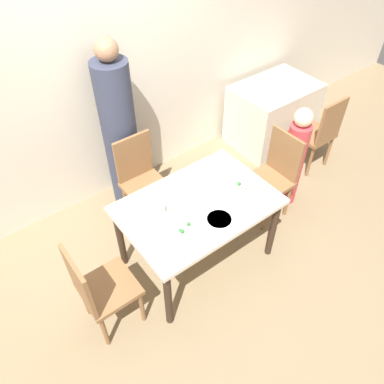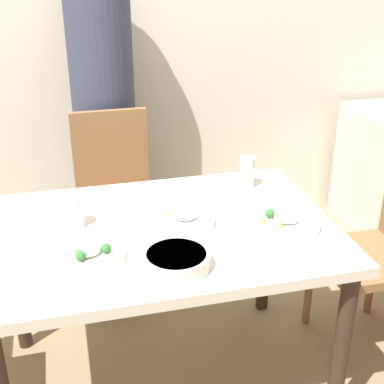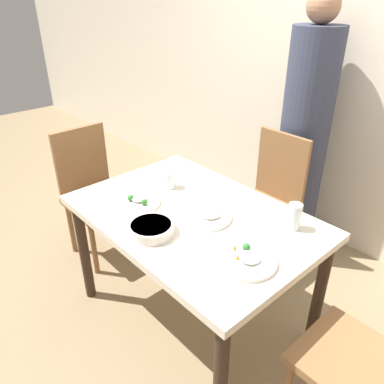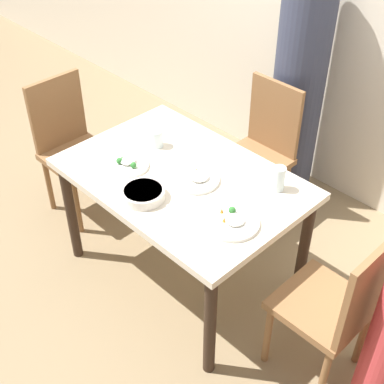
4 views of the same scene
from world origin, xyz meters
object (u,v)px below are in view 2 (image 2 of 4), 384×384
Objects in this scene: chair_adult_spot at (116,199)px; bowl_curry at (178,259)px; plate_rice_adult at (92,255)px; glass_water_tall at (247,172)px; person_adult at (105,118)px; chair_child_spot at (383,244)px.

chair_adult_spot is 1.07m from bowl_curry.
plate_rice_adult is at bearing 156.39° from bowl_curry.
glass_water_tall is at bearing -44.93° from chair_adult_spot.
person_adult reaches higher than glass_water_tall.
glass_water_tall is (0.42, 0.53, 0.04)m from bowl_curry.
person_adult reaches higher than chair_adult_spot.
person_adult is (-1.06, 1.06, 0.32)m from chair_child_spot.
chair_child_spot is 1.53m from person_adult.
plate_rice_adult is at bearing -100.60° from chair_adult_spot.
bowl_curry is (0.09, -1.03, 0.26)m from chair_adult_spot.
chair_child_spot is 0.67m from glass_water_tall.
chair_child_spot is 1.27m from plate_rice_adult.
plate_rice_adult is 0.80m from glass_water_tall.
plate_rice_adult is (-1.23, -0.19, 0.25)m from chair_child_spot.
chair_adult_spot is 0.46m from person_adult.
person_adult is 8.29× the size of plate_rice_adult.
chair_child_spot is 1.05m from bowl_curry.
chair_child_spot is at bearing 8.81° from plate_rice_adult.
plate_rice_adult is at bearing -97.82° from person_adult.
chair_adult_spot reaches higher than plate_rice_adult.
person_adult is 0.98m from glass_water_tall.
chair_adult_spot reaches higher than glass_water_tall.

